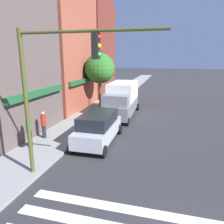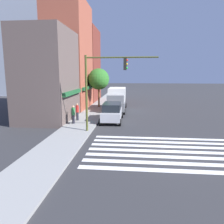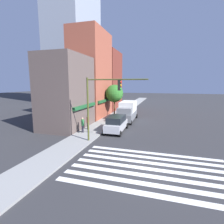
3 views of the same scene
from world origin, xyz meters
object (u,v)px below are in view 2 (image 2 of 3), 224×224
Objects in this scene: suv_silver at (112,112)px; pedestrian_green_top at (73,114)px; pedestrian_red_jacket at (77,112)px; box_truck_grey at (117,99)px; traffic_signal at (103,80)px; street_tree at (99,79)px.

suv_silver reaches higher than pedestrian_green_top.
pedestrian_red_jacket is at bearing 140.25° from pedestrian_green_top.
box_truck_grey is 3.53× the size of pedestrian_red_jacket.
pedestrian_green_top is at bearing 52.51° from traffic_signal.
pedestrian_red_jacket is 9.93m from street_tree.
pedestrian_green_top is at bearing 156.21° from box_truck_grey.
traffic_signal is 3.63× the size of pedestrian_red_jacket.
street_tree reaches higher than box_truck_grey.
box_truck_grey reaches higher than pedestrian_green_top.
street_tree is (9.41, -0.77, 3.09)m from pedestrian_red_jacket.
box_truck_grey reaches higher than pedestrian_red_jacket.
traffic_signal reaches higher than box_truck_grey.
traffic_signal is 1.16× the size of street_tree.
traffic_signal reaches higher than suv_silver.
pedestrian_red_jacket and pedestrian_green_top have the same top height.
suv_silver is at bearing 79.32° from pedestrian_green_top.
pedestrian_red_jacket is (-0.48, 3.57, 0.04)m from suv_silver.
box_truck_grey is at bearing -0.92° from suv_silver.
traffic_signal is at bearing 175.20° from suv_silver.
pedestrian_green_top is (-1.50, 0.00, 0.00)m from pedestrian_red_jacket.
box_truck_grey is at bearing -1.56° from traffic_signal.
traffic_signal is at bearing 177.06° from box_truck_grey.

